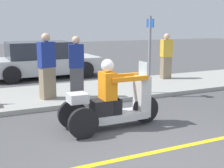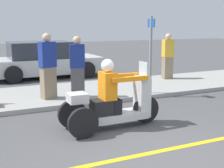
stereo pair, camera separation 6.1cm
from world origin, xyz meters
name	(u,v)px [view 1 (the left image)]	position (x,y,z in m)	size (l,w,h in m)	color
ground_plane	(150,153)	(0.00, 0.00, 0.00)	(60.00, 60.00, 0.00)	#4C4C4F
lane_stripe	(149,153)	(-0.02, 0.00, 0.00)	(24.00, 0.12, 0.01)	gold
sidewalk_strip	(66,94)	(0.00, 4.60, 0.06)	(28.00, 2.80, 0.12)	#9E9E99
motorcycle_trike	(112,104)	(-0.01, 1.44, 0.51)	(2.14, 0.76, 1.43)	black
spectator_far_back	(47,68)	(-0.69, 4.03, 0.96)	(0.47, 0.35, 1.75)	gray
spectator_by_tree	(77,68)	(0.08, 3.87, 0.92)	(0.44, 0.33, 1.66)	#515156
spectator_mid_group	(166,57)	(3.99, 5.23, 0.91)	(0.40, 0.25, 1.64)	gray
parked_car_lot_center	(42,60)	(0.15, 8.18, 0.67)	(4.28, 2.06, 1.41)	silver
street_sign	(150,52)	(2.14, 3.45, 1.32)	(0.08, 0.36, 2.20)	gray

